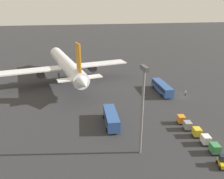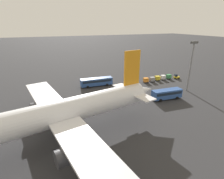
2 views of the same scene
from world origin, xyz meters
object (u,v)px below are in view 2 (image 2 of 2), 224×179
Objects in this scene: airplane at (52,115)px; worker_person at (101,78)px; shuttle_bus_far at (167,93)px; cargo_cart_orange at (146,80)px; baggage_tug at (176,77)px; cargo_cart_grey at (152,79)px; cargo_cart_white at (163,77)px; cargo_cart_green at (169,76)px; shuttle_bus_near at (97,81)px; cargo_cart_yellow at (157,78)px.

worker_person is (-23.14, -37.08, -5.71)m from airplane.
cargo_cart_orange is at bearing -96.46° from shuttle_bus_far.
shuttle_bus_far reaches higher than baggage_tug.
cargo_cart_grey is at bearing -106.04° from shuttle_bus_far.
airplane is 24.06× the size of cargo_cart_white.
cargo_cart_green and cargo_cart_white have the same top height.
baggage_tug is 6.71m from cargo_cart_white.
cargo_cart_grey is (-23.37, 4.11, -0.74)m from shuttle_bus_near.
cargo_cart_yellow is at bearing -159.59° from airplane.
cargo_cart_yellow is (-9.29, -17.47, -0.75)m from shuttle_bus_far.
shuttle_bus_far is 4.57× the size of cargo_cart_white.
cargo_cart_orange is (6.12, 0.45, 0.00)m from cargo_cart_yellow.
cargo_cart_yellow is (3.06, 0.14, 0.00)m from cargo_cart_white.
baggage_tug is at bearing 178.19° from cargo_cart_grey.
cargo_cart_orange is (-20.31, 4.08, -0.74)m from shuttle_bus_near.
airplane is at bearing 58.04° from worker_person.
cargo_cart_green is 3.06m from cargo_cart_white.
cargo_cart_green is 1.00× the size of cargo_cart_yellow.
airplane is at bearing 60.92° from shuttle_bus_near.
worker_person is at bearing -24.24° from cargo_cart_yellow.
airplane reaches higher than shuttle_bus_near.
cargo_cart_yellow is (9.69, -0.89, 0.25)m from baggage_tug.
shuttle_bus_far reaches higher than cargo_cart_yellow.
airplane is at bearing 27.80° from cargo_cart_green.
cargo_cart_orange is (-3.17, -17.02, -0.75)m from shuttle_bus_far.
shuttle_bus_far reaches higher than cargo_cart_green.
worker_person is 19.19m from cargo_cart_orange.
cargo_cart_white is (-48.40, -27.22, -5.38)m from airplane.
shuttle_bus_near is 5.64× the size of cargo_cart_green.
baggage_tug is (-55.03, -26.19, -5.63)m from airplane.
worker_person is 0.77× the size of cargo_cart_orange.
cargo_cart_white is at bearing -177.37° from cargo_cart_yellow.
shuttle_bus_far is at bearing 62.00° from cargo_cart_yellow.
cargo_cart_grey is (12.75, -0.40, 0.25)m from baggage_tug.
baggage_tug is 1.55× the size of worker_person.
cargo_cart_white is at bearing -120.94° from shuttle_bus_far.
worker_person is 0.77× the size of cargo_cart_white.
shuttle_bus_near is at bearing -7.82° from cargo_cart_yellow.
cargo_cart_yellow and cargo_cart_grey have the same top height.
cargo_cart_white is at bearing -1.59° from cargo_cart_green.
cargo_cart_green reaches higher than worker_person.
worker_person is (-4.22, -6.37, -1.06)m from shuttle_bus_near.
shuttle_bus_near is 36.40m from baggage_tug.
cargo_cart_yellow is at bearing 14.37° from baggage_tug.
cargo_cart_orange is at bearing 4.20° from cargo_cart_yellow.
cargo_cart_grey is (-19.15, 10.48, 0.32)m from worker_person.
cargo_cart_green is at bearing 178.41° from cargo_cart_white.
cargo_cart_white is 9.19m from cargo_cart_orange.
airplane is 24.06× the size of cargo_cart_grey.
airplane is 31.04× the size of worker_person.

